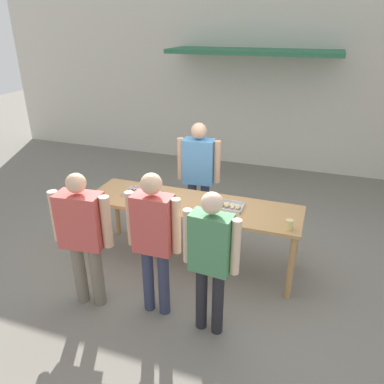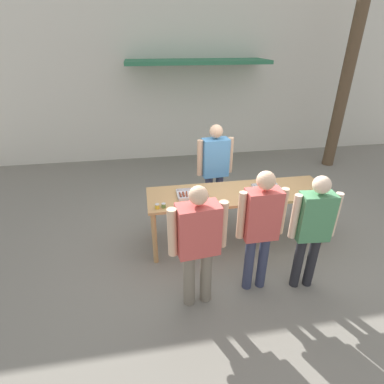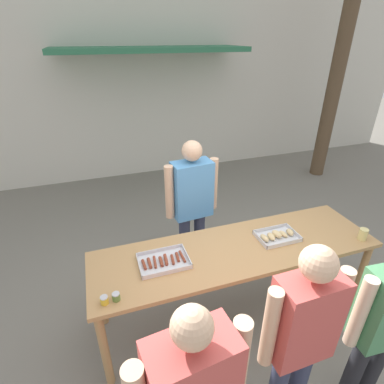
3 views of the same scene
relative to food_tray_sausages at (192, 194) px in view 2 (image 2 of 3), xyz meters
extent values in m
plane|color=slate|center=(0.69, -0.02, -0.88)|extent=(24.00, 24.00, 0.00)
cube|color=beige|center=(0.69, 3.98, 1.37)|extent=(12.00, 0.12, 4.50)
cube|color=#2D704C|center=(0.69, 3.43, 1.52)|extent=(3.20, 1.00, 0.08)
cube|color=tan|center=(0.69, -0.02, -0.03)|extent=(2.68, 0.76, 0.04)
cylinder|color=tan|center=(-0.58, -0.34, -0.46)|extent=(0.07, 0.07, 0.82)
cylinder|color=tan|center=(1.97, -0.34, -0.46)|extent=(0.07, 0.07, 0.82)
cylinder|color=tan|center=(-0.58, 0.29, -0.46)|extent=(0.07, 0.07, 0.82)
cylinder|color=tan|center=(1.97, 0.29, -0.46)|extent=(0.07, 0.07, 0.82)
cube|color=silver|center=(0.00, 0.00, -0.01)|extent=(0.43, 0.31, 0.01)
cube|color=silver|center=(0.00, -0.15, 0.01)|extent=(0.43, 0.01, 0.03)
cube|color=silver|center=(0.00, 0.15, 0.01)|extent=(0.43, 0.01, 0.03)
cube|color=silver|center=(-0.21, 0.00, 0.01)|extent=(0.01, 0.31, 0.03)
cube|color=silver|center=(0.21, 0.00, 0.01)|extent=(0.01, 0.31, 0.03)
cylinder|color=brown|center=(-0.17, 0.00, 0.01)|extent=(0.03, 0.12, 0.03)
cylinder|color=brown|center=(-0.12, 0.01, 0.01)|extent=(0.03, 0.12, 0.03)
cylinder|color=brown|center=(-0.07, 0.01, 0.01)|extent=(0.04, 0.15, 0.02)
cylinder|color=brown|center=(-0.02, -0.01, 0.01)|extent=(0.03, 0.11, 0.03)
cylinder|color=brown|center=(0.02, 0.01, 0.01)|extent=(0.04, 0.13, 0.03)
cylinder|color=brown|center=(0.08, -0.01, 0.01)|extent=(0.04, 0.12, 0.02)
cylinder|color=brown|center=(0.13, 0.01, 0.01)|extent=(0.04, 0.11, 0.03)
cylinder|color=brown|center=(0.17, 0.00, 0.01)|extent=(0.03, 0.15, 0.02)
cube|color=silver|center=(1.13, 0.00, -0.01)|extent=(0.39, 0.27, 0.01)
cube|color=silver|center=(1.13, -0.13, 0.01)|extent=(0.39, 0.01, 0.03)
cube|color=silver|center=(1.13, 0.13, 0.01)|extent=(0.39, 0.01, 0.03)
cube|color=silver|center=(0.94, 0.00, 0.01)|extent=(0.01, 0.27, 0.03)
cube|color=silver|center=(1.32, 0.00, 0.01)|extent=(0.01, 0.27, 0.03)
ellipsoid|color=#D6B77F|center=(0.99, 0.00, 0.02)|extent=(0.06, 0.12, 0.05)
ellipsoid|color=#D6B77F|center=(1.06, -0.01, 0.02)|extent=(0.08, 0.12, 0.05)
ellipsoid|color=#D6B77F|center=(1.13, 0.01, 0.02)|extent=(0.09, 0.13, 0.06)
ellipsoid|color=#D6B77F|center=(1.20, 0.00, 0.01)|extent=(0.06, 0.11, 0.04)
ellipsoid|color=#D6B77F|center=(1.27, 0.00, 0.02)|extent=(0.07, 0.11, 0.05)
cylinder|color=gold|center=(-0.52, -0.29, 0.01)|extent=(0.06, 0.06, 0.06)
cylinder|color=#B2B2B7|center=(-0.52, -0.29, 0.05)|extent=(0.06, 0.06, 0.01)
cylinder|color=#567A38|center=(-0.43, -0.29, 0.01)|extent=(0.06, 0.06, 0.06)
cylinder|color=#B2B2B7|center=(-0.43, -0.29, 0.05)|extent=(0.06, 0.06, 0.01)
cylinder|color=#DBC67A|center=(1.89, -0.28, 0.04)|extent=(0.08, 0.08, 0.11)
cylinder|color=#333851|center=(0.42, 0.76, -0.47)|extent=(0.13, 0.13, 0.80)
cylinder|color=#333851|center=(0.61, 0.77, -0.47)|extent=(0.13, 0.13, 0.80)
cube|color=#5193D1|center=(0.52, 0.77, 0.24)|extent=(0.45, 0.27, 0.63)
sphere|color=#DBAD89|center=(0.52, 0.77, 0.68)|extent=(0.22, 0.22, 0.22)
cylinder|color=#DBAD89|center=(0.26, 0.74, 0.26)|extent=(0.10, 0.10, 0.60)
cylinder|color=#DBAD89|center=(0.78, 0.79, 0.26)|extent=(0.10, 0.10, 0.60)
cylinder|color=#756B5B|center=(-0.02, -1.12, -0.50)|extent=(0.14, 0.14, 0.75)
cylinder|color=#756B5B|center=(-0.23, -1.15, -0.50)|extent=(0.14, 0.14, 0.75)
cube|color=#C64C47|center=(-0.12, -1.14, 0.17)|extent=(0.49, 0.30, 0.59)
sphere|color=#DBAD89|center=(-0.12, -1.14, 0.59)|extent=(0.20, 0.20, 0.20)
cylinder|color=#DBAD89|center=(0.16, -1.11, 0.19)|extent=(0.10, 0.10, 0.57)
cylinder|color=#DBAD89|center=(-0.40, -1.17, 0.19)|extent=(0.10, 0.10, 0.57)
cylinder|color=#232328|center=(1.34, -1.10, -0.50)|extent=(0.12, 0.12, 0.75)
cylinder|color=#232328|center=(1.17, -1.09, -0.50)|extent=(0.12, 0.12, 0.75)
cube|color=#478456|center=(1.26, -1.09, 0.17)|extent=(0.41, 0.25, 0.59)
sphere|color=beige|center=(1.26, -1.09, 0.58)|extent=(0.20, 0.20, 0.20)
cylinder|color=beige|center=(1.49, -1.11, 0.18)|extent=(0.09, 0.09, 0.56)
cylinder|color=beige|center=(1.02, -1.07, 0.18)|extent=(0.09, 0.09, 0.56)
cylinder|color=#333851|center=(0.73, -1.02, -0.49)|extent=(0.12, 0.12, 0.78)
cylinder|color=#333851|center=(0.55, -1.02, -0.49)|extent=(0.12, 0.12, 0.78)
cube|color=#C64C47|center=(0.64, -1.02, 0.21)|extent=(0.40, 0.22, 0.62)
sphere|color=#DBAD89|center=(0.64, -1.02, 0.64)|extent=(0.21, 0.21, 0.21)
cylinder|color=#DBAD89|center=(0.88, -1.02, 0.23)|extent=(0.09, 0.09, 0.59)
cylinder|color=#DBAD89|center=(0.39, -1.02, 0.23)|extent=(0.09, 0.09, 0.59)
cylinder|color=brown|center=(3.97, 2.71, 2.21)|extent=(0.27, 0.27, 6.18)
camera|label=1|loc=(2.07, -3.94, 2.03)|focal=35.00mm
camera|label=2|loc=(-0.63, -3.75, 2.01)|focal=28.00mm
camera|label=3|loc=(-0.41, -1.98, 1.73)|focal=28.00mm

